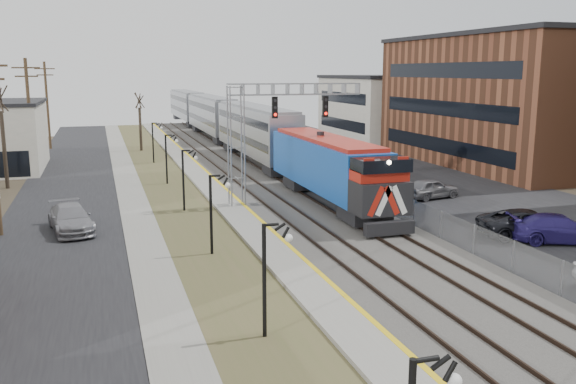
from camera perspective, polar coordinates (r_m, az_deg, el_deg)
name	(u,v)px	position (r m, az deg, el deg)	size (l,w,h in m)	color
street_west	(66,197)	(46.63, -20.02, -0.44)	(7.00, 120.00, 0.04)	black
sidewalk	(131,193)	(46.60, -14.50, -0.10)	(2.00, 120.00, 0.08)	gray
grass_median	(172,191)	(46.83, -10.83, 0.10)	(4.00, 120.00, 0.06)	#4A4D29
platform	(211,188)	(47.22, -7.22, 0.42)	(2.00, 120.00, 0.24)	gray
ballast_bed	(273,184)	(48.32, -1.38, 0.73)	(8.00, 120.00, 0.20)	#595651
parking_lot	(409,178)	(52.84, 11.24, 1.33)	(16.00, 120.00, 0.04)	black
platform_edge	(222,185)	(47.36, -6.18, 0.63)	(0.24, 120.00, 0.01)	gold
track_near	(249,183)	(47.79, -3.68, 0.80)	(1.58, 120.00, 0.15)	#2D2119
track_far	(291,181)	(48.72, 0.32, 1.02)	(1.58, 120.00, 0.15)	#2D2119
train	(224,122)	(74.51, -6.03, 6.56)	(3.00, 85.85, 5.33)	#154FB0
signal_gantry	(262,123)	(40.16, -2.49, 6.48)	(9.00, 1.07, 8.15)	gray
lampposts	(210,214)	(30.22, -7.31, -2.07)	(0.14, 62.14, 4.00)	black
fence	(323,173)	(49.50, 3.30, 1.78)	(0.04, 120.00, 1.60)	gray
bare_trees	(50,154)	(50.14, -21.36, 3.35)	(12.30, 42.30, 5.95)	#382D23
car_lot_c	(530,224)	(35.57, 21.67, -2.83)	(2.50, 5.43, 1.51)	black
car_lot_d	(559,229)	(35.09, 24.02, -3.21)	(2.09, 5.15, 1.49)	navy
car_lot_e	(431,189)	(44.29, 13.23, 0.28)	(1.70, 4.23, 1.44)	slate
car_lot_f	(381,176)	(49.62, 8.69, 1.52)	(1.38, 3.95, 1.30)	#0D441D
car_street_b	(71,219)	(36.36, -19.66, -2.42)	(2.07, 5.09, 1.48)	gray
car_lot_g	(322,152)	(63.30, 3.22, 3.77)	(1.67, 4.14, 1.41)	navy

